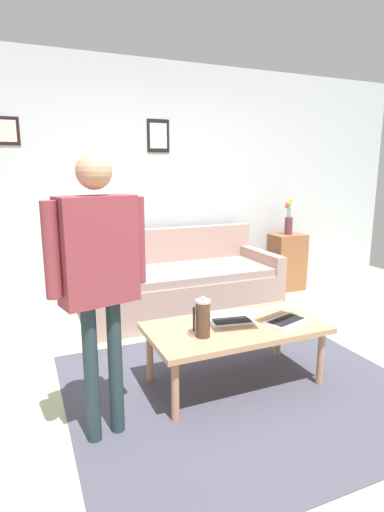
# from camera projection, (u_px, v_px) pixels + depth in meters

# --- Properties ---
(ground_plane) EXTENTS (7.68, 7.68, 0.00)m
(ground_plane) POSITION_uv_depth(u_px,v_px,m) (236.00, 386.00, 2.93)
(ground_plane) COLOR #B1B38E
(area_rug) EXTENTS (2.37, 2.09, 0.01)m
(area_rug) POSITION_uv_depth(u_px,v_px,m) (241.00, 388.00, 2.89)
(area_rug) COLOR #454553
(area_rug) RESTS_ON ground_plane
(back_wall) EXTENTS (7.04, 0.11, 2.70)m
(back_wall) POSITION_uv_depth(u_px,v_px,m) (144.00, 186.00, 4.62)
(back_wall) COLOR silver
(back_wall) RESTS_ON ground_plane
(couch) EXTENTS (2.05, 0.92, 0.88)m
(couch) POSITION_uv_depth(u_px,v_px,m) (180.00, 285.00, 4.41)
(couch) COLOR tan
(couch) RESTS_ON ground_plane
(coffee_table) EXTENTS (1.26, 0.66, 0.45)m
(coffee_table) POSITION_uv_depth(u_px,v_px,m) (235.00, 331.00, 2.90)
(coffee_table) COLOR tan
(coffee_table) RESTS_ON ground_plane
(laptop_left) EXTENTS (0.37, 0.38, 0.13)m
(laptop_left) POSITION_uv_depth(u_px,v_px,m) (233.00, 318.00, 2.91)
(laptop_left) COLOR silver
(laptop_left) RESTS_ON coffee_table
(laptop_center) EXTENTS (0.40, 0.36, 0.15)m
(laptop_center) POSITION_uv_depth(u_px,v_px,m) (286.00, 316.00, 2.95)
(laptop_center) COLOR silver
(laptop_center) RESTS_ON coffee_table
(french_press) EXTENTS (0.12, 0.10, 0.28)m
(french_press) POSITION_uv_depth(u_px,v_px,m) (203.00, 318.00, 2.67)
(french_press) COLOR #4C3323
(french_press) RESTS_ON coffee_table
(side_shelf) EXTENTS (0.42, 0.32, 0.72)m
(side_shelf) POSITION_uv_depth(u_px,v_px,m) (287.00, 262.00, 5.25)
(side_shelf) COLOR #965A38
(side_shelf) RESTS_ON ground_plane
(flower_vase) EXTENTS (0.11, 0.10, 0.45)m
(flower_vase) POSITION_uv_depth(u_px,v_px,m) (288.00, 221.00, 5.13)
(flower_vase) COLOR brown
(flower_vase) RESTS_ON side_shelf
(person_standing) EXTENTS (0.57, 0.27, 1.62)m
(person_standing) POSITION_uv_depth(u_px,v_px,m) (98.00, 264.00, 2.18)
(person_standing) COLOR #25353B
(person_standing) RESTS_ON ground_plane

